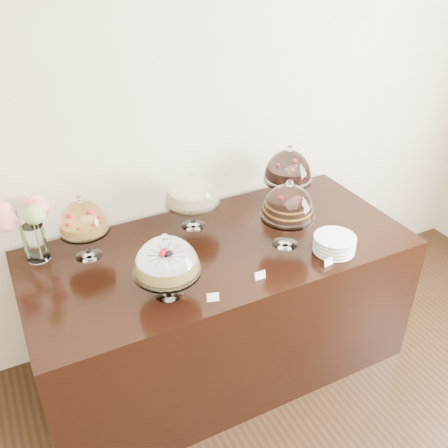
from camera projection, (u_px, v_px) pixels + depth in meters
name	position (u px, v px, depth m)	size (l,w,h in m)	color
wall_back	(181.00, 115.00, 2.95)	(5.00, 0.04, 3.00)	beige
display_counter	(220.00, 307.00, 3.07)	(2.20, 1.00, 0.90)	black
cake_stand_sugar_sponge	(166.00, 259.00, 2.38)	(0.33, 0.33, 0.35)	white
cake_stand_choco_layer	(288.00, 204.00, 2.73)	(0.30, 0.30, 0.41)	white
cake_stand_cheesecake	(192.00, 192.00, 2.92)	(0.33, 0.33, 0.36)	white
cake_stand_dark_choco	(288.00, 168.00, 3.16)	(0.32, 0.32, 0.40)	white
cake_stand_fruit_tart	(83.00, 219.00, 2.64)	(0.27, 0.27, 0.38)	white
flower_vase	(29.00, 222.00, 2.61)	(0.27, 0.35, 0.39)	white
plate_stack	(334.00, 244.00, 2.78)	(0.23, 0.23, 0.09)	white
price_card_left	(213.00, 297.00, 2.43)	(0.06, 0.01, 0.04)	white
price_card_right	(329.00, 262.00, 2.68)	(0.06, 0.01, 0.04)	white
price_card_extra	(260.00, 275.00, 2.58)	(0.06, 0.01, 0.04)	white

